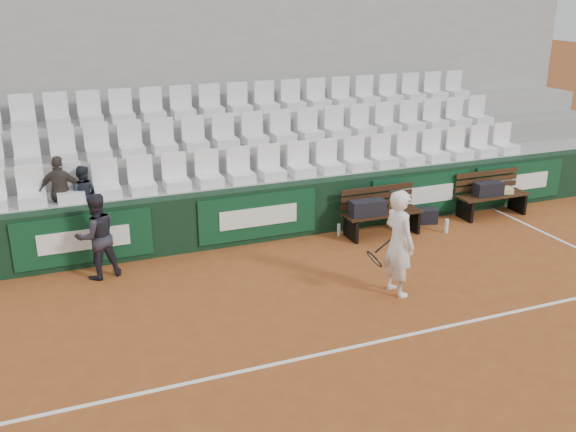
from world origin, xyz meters
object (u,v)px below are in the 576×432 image
(sports_bag_ground, at_px, (424,216))
(spectator_b, at_px, (58,166))
(bench_left, at_px, (382,223))
(bench_right, at_px, (492,205))
(water_bottle_far, at_px, (446,226))
(tennis_player, at_px, (399,243))
(sports_bag_left, at_px, (367,208))
(ball_kid, at_px, (97,236))
(water_bottle_near, at_px, (339,230))
(sports_bag_right, at_px, (488,189))
(spectator_c, at_px, (81,169))

(sports_bag_ground, bearing_deg, spectator_b, 172.68)
(bench_left, relative_size, bench_right, 1.00)
(water_bottle_far, distance_m, tennis_player, 2.95)
(bench_left, relative_size, sports_bag_left, 2.31)
(sports_bag_ground, distance_m, ball_kid, 6.25)
(tennis_player, bearing_deg, water_bottle_near, 84.45)
(ball_kid, bearing_deg, sports_bag_right, 166.86)
(bench_right, relative_size, spectator_c, 1.46)
(water_bottle_near, relative_size, spectator_c, 0.22)
(tennis_player, xyz_separation_m, spectator_b, (-4.52, 3.33, 0.80))
(tennis_player, distance_m, ball_kid, 4.68)
(tennis_player, bearing_deg, sports_bag_left, 72.99)
(spectator_b, bearing_deg, spectator_c, -163.11)
(bench_right, bearing_deg, spectator_b, 173.08)
(sports_bag_right, height_order, tennis_player, tennis_player)
(tennis_player, height_order, spectator_b, spectator_b)
(water_bottle_near, bearing_deg, bench_left, -18.21)
(bench_left, bearing_deg, water_bottle_near, 161.79)
(bench_left, height_order, water_bottle_far, bench_left)
(bench_left, xyz_separation_m, bench_right, (2.60, 0.13, 0.00))
(spectator_b, bearing_deg, sports_bag_right, -170.20)
(ball_kid, bearing_deg, water_bottle_far, 162.61)
(bench_left, xyz_separation_m, ball_kid, (-5.12, 0.03, 0.47))
(water_bottle_near, bearing_deg, bench_right, -2.11)
(tennis_player, distance_m, spectator_b, 5.67)
(bench_right, bearing_deg, ball_kid, -179.30)
(sports_bag_ground, bearing_deg, bench_left, -166.49)
(bench_left, distance_m, spectator_c, 5.46)
(tennis_player, relative_size, spectator_b, 1.34)
(water_bottle_far, relative_size, ball_kid, 0.19)
(bench_right, xyz_separation_m, water_bottle_far, (-1.42, -0.49, -0.09))
(sports_bag_right, height_order, spectator_b, spectator_b)
(bench_right, xyz_separation_m, water_bottle_near, (-3.38, 0.12, -0.11))
(tennis_player, bearing_deg, bench_right, 32.95)
(spectator_c, bearing_deg, sports_bag_right, -166.58)
(bench_left, distance_m, spectator_b, 5.81)
(tennis_player, bearing_deg, sports_bag_right, 33.84)
(sports_bag_right, bearing_deg, sports_bag_ground, 174.08)
(water_bottle_near, distance_m, spectator_c, 4.71)
(sports_bag_ground, xyz_separation_m, spectator_c, (-6.29, 0.85, 1.37))
(bench_right, distance_m, sports_bag_ground, 1.51)
(ball_kid, height_order, spectator_b, spectator_b)
(sports_bag_right, distance_m, spectator_b, 8.14)
(sports_bag_left, relative_size, sports_bag_ground, 1.37)
(water_bottle_far, bearing_deg, tennis_player, -139.85)
(bench_left, height_order, tennis_player, tennis_player)
(bench_right, distance_m, ball_kid, 7.74)
(sports_bag_left, relative_size, water_bottle_far, 2.42)
(bench_left, height_order, bench_right, same)
(water_bottle_far, xyz_separation_m, spectator_b, (-6.72, 1.48, 1.48))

